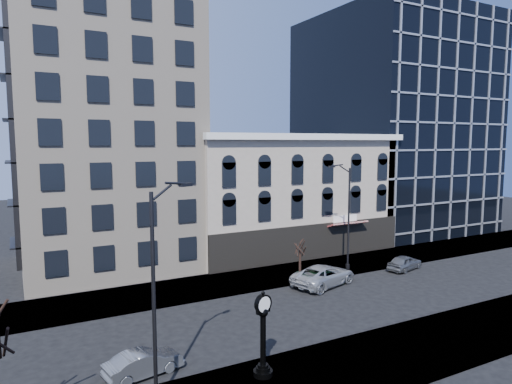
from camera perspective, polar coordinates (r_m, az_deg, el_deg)
ground at (r=31.25m, az=0.24°, el=-15.66°), size 160.00×160.00×0.00m
sidewalk_far at (r=38.04m, az=-5.62°, el=-11.55°), size 160.00×6.00×0.12m
sidewalk_near at (r=25.12m, az=9.59°, el=-21.33°), size 160.00×6.00×0.12m
cream_tower at (r=45.71m, az=-18.78°, el=15.55°), size 15.90×15.40×42.50m
victorian_row at (r=49.11m, az=3.74°, el=-0.41°), size 22.60×11.19×12.50m
glass_office at (r=65.25m, az=16.61°, el=8.01°), size 20.00×20.15×28.00m
street_clock at (r=23.55m, az=0.88°, el=-17.76°), size 0.98×0.98×4.31m
street_lamp_near at (r=20.38m, az=-11.19°, el=-5.14°), size 2.47×1.18×10.00m
street_lamp_far at (r=41.46m, az=10.77°, el=0.38°), size 2.54×0.50×9.79m
bare_tree_far at (r=40.46m, az=5.54°, el=-6.50°), size 2.05×2.05×3.52m
car_near_b at (r=25.01m, az=-13.86°, el=-20.04°), size 4.13×2.10×1.30m
car_far_a at (r=38.27m, az=8.44°, el=-10.25°), size 6.61×4.45×1.68m
car_far_b at (r=38.45m, az=8.41°, el=-10.47°), size 4.52×1.96×1.29m
car_far_c at (r=44.42m, az=18.07°, el=-8.38°), size 4.35×2.62×1.39m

